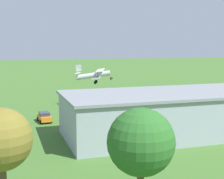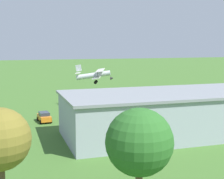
{
  "view_description": "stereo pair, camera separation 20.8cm",
  "coord_description": "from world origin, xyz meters",
  "px_view_note": "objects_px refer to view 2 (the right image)",
  "views": [
    {
      "loc": [
        18.15,
        71.68,
        12.88
      ],
      "look_at": [
        -0.96,
        11.81,
        4.2
      ],
      "focal_mm": 53.57,
      "sensor_mm": 36.0,
      "label": 1
    },
    {
      "loc": [
        17.95,
        71.74,
        12.88
      ],
      "look_at": [
        -0.96,
        11.81,
        4.2
      ],
      "focal_mm": 53.57,
      "sensor_mm": 36.0,
      "label": 2
    }
  ],
  "objects_px": {
    "person_walking_on_apron": "(186,103)",
    "person_beside_truck": "(80,114)",
    "biplane": "(95,75)",
    "car_orange": "(44,117)",
    "tree_behind_hangar_right": "(139,142)",
    "hangar": "(171,113)",
    "person_near_hangar_door": "(163,106)",
    "person_at_fence_line": "(74,113)",
    "person_crossing_taxiway": "(155,106)",
    "car_silver": "(207,107)"
  },
  "relations": [
    {
      "from": "car_orange",
      "to": "person_crossing_taxiway",
      "type": "relative_size",
      "value": 2.43
    },
    {
      "from": "person_near_hangar_door",
      "to": "person_walking_on_apron",
      "type": "distance_m",
      "value": 5.55
    },
    {
      "from": "car_silver",
      "to": "person_beside_truck",
      "type": "relative_size",
      "value": 2.31
    },
    {
      "from": "car_orange",
      "to": "person_at_fence_line",
      "type": "height_order",
      "value": "car_orange"
    },
    {
      "from": "hangar",
      "to": "person_beside_truck",
      "type": "bearing_deg",
      "value": -52.67
    },
    {
      "from": "person_crossing_taxiway",
      "to": "tree_behind_hangar_right",
      "type": "xyz_separation_m",
      "value": [
        17.6,
        35.13,
        4.6
      ]
    },
    {
      "from": "hangar",
      "to": "car_silver",
      "type": "distance_m",
      "value": 18.77
    },
    {
      "from": "hangar",
      "to": "biplane",
      "type": "bearing_deg",
      "value": -78.78
    },
    {
      "from": "biplane",
      "to": "person_near_hangar_door",
      "type": "height_order",
      "value": "biplane"
    },
    {
      "from": "biplane",
      "to": "tree_behind_hangar_right",
      "type": "relative_size",
      "value": 1.04
    },
    {
      "from": "biplane",
      "to": "person_at_fence_line",
      "type": "height_order",
      "value": "biplane"
    },
    {
      "from": "biplane",
      "to": "person_beside_truck",
      "type": "bearing_deg",
      "value": 62.71
    },
    {
      "from": "car_silver",
      "to": "person_at_fence_line",
      "type": "distance_m",
      "value": 25.19
    },
    {
      "from": "person_at_fence_line",
      "to": "tree_behind_hangar_right",
      "type": "relative_size",
      "value": 0.2
    },
    {
      "from": "hangar",
      "to": "biplane",
      "type": "height_order",
      "value": "biplane"
    },
    {
      "from": "hangar",
      "to": "person_crossing_taxiway",
      "type": "xyz_separation_m",
      "value": [
        -4.97,
        -16.1,
        -2.24
      ]
    },
    {
      "from": "person_near_hangar_door",
      "to": "person_walking_on_apron",
      "type": "relative_size",
      "value": 0.96
    },
    {
      "from": "person_crossing_taxiway",
      "to": "person_near_hangar_door",
      "type": "bearing_deg",
      "value": -179.34
    },
    {
      "from": "biplane",
      "to": "tree_behind_hangar_right",
      "type": "distance_m",
      "value": 44.03
    },
    {
      "from": "car_silver",
      "to": "person_crossing_taxiway",
      "type": "relative_size",
      "value": 2.39
    },
    {
      "from": "person_beside_truck",
      "to": "person_crossing_taxiway",
      "type": "height_order",
      "value": "person_beside_truck"
    },
    {
      "from": "car_silver",
      "to": "person_walking_on_apron",
      "type": "xyz_separation_m",
      "value": [
        1.75,
        -4.78,
        0.02
      ]
    },
    {
      "from": "biplane",
      "to": "car_orange",
      "type": "bearing_deg",
      "value": 43.64
    },
    {
      "from": "biplane",
      "to": "person_crossing_taxiway",
      "type": "distance_m",
      "value": 13.96
    },
    {
      "from": "car_orange",
      "to": "tree_behind_hangar_right",
      "type": "relative_size",
      "value": 0.51
    },
    {
      "from": "tree_behind_hangar_right",
      "to": "car_orange",
      "type": "bearing_deg",
      "value": -83.29
    },
    {
      "from": "hangar",
      "to": "biplane",
      "type": "relative_size",
      "value": 3.63
    },
    {
      "from": "person_walking_on_apron",
      "to": "person_beside_truck",
      "type": "relative_size",
      "value": 1.01
    },
    {
      "from": "person_beside_truck",
      "to": "person_crossing_taxiway",
      "type": "xyz_separation_m",
      "value": [
        -15.33,
        -2.53,
        -0.03
      ]
    },
    {
      "from": "biplane",
      "to": "person_crossing_taxiway",
      "type": "height_order",
      "value": "biplane"
    },
    {
      "from": "person_walking_on_apron",
      "to": "tree_behind_hangar_right",
      "type": "bearing_deg",
      "value": 55.46
    },
    {
      "from": "person_near_hangar_door",
      "to": "tree_behind_hangar_right",
      "type": "relative_size",
      "value": 0.21
    },
    {
      "from": "person_near_hangar_door",
      "to": "person_at_fence_line",
      "type": "xyz_separation_m",
      "value": [
        17.8,
        0.84,
        -0.04
      ]
    },
    {
      "from": "biplane",
      "to": "person_at_fence_line",
      "type": "relative_size",
      "value": 5.22
    },
    {
      "from": "person_walking_on_apron",
      "to": "hangar",
      "type": "bearing_deg",
      "value": 54.42
    },
    {
      "from": "car_orange",
      "to": "person_near_hangar_door",
      "type": "xyz_separation_m",
      "value": [
        -23.19,
        -2.9,
        -0.01
      ]
    },
    {
      "from": "person_near_hangar_door",
      "to": "tree_behind_hangar_right",
      "type": "bearing_deg",
      "value": 61.1
    },
    {
      "from": "car_orange",
      "to": "biplane",
      "type": "bearing_deg",
      "value": -136.36
    },
    {
      "from": "car_orange",
      "to": "tree_behind_hangar_right",
      "type": "height_order",
      "value": "tree_behind_hangar_right"
    },
    {
      "from": "person_near_hangar_door",
      "to": "person_crossing_taxiway",
      "type": "distance_m",
      "value": 1.8
    },
    {
      "from": "car_silver",
      "to": "car_orange",
      "type": "xyz_separation_m",
      "value": [
        30.41,
        -0.91,
        -0.01
      ]
    },
    {
      "from": "person_at_fence_line",
      "to": "tree_behind_hangar_right",
      "type": "height_order",
      "value": "tree_behind_hangar_right"
    },
    {
      "from": "biplane",
      "to": "person_crossing_taxiway",
      "type": "xyz_separation_m",
      "value": [
        -9.79,
        8.19,
        -5.65
      ]
    },
    {
      "from": "car_silver",
      "to": "person_beside_truck",
      "type": "height_order",
      "value": "person_beside_truck"
    },
    {
      "from": "hangar",
      "to": "car_silver",
      "type": "height_order",
      "value": "hangar"
    },
    {
      "from": "hangar",
      "to": "person_crossing_taxiway",
      "type": "relative_size",
      "value": 18.17
    },
    {
      "from": "biplane",
      "to": "person_walking_on_apron",
      "type": "height_order",
      "value": "biplane"
    },
    {
      "from": "person_beside_truck",
      "to": "person_crossing_taxiway",
      "type": "relative_size",
      "value": 1.04
    },
    {
      "from": "person_crossing_taxiway",
      "to": "tree_behind_hangar_right",
      "type": "distance_m",
      "value": 39.56
    },
    {
      "from": "hangar",
      "to": "tree_behind_hangar_right",
      "type": "xyz_separation_m",
      "value": [
        12.63,
        19.03,
        2.36
      ]
    }
  ]
}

